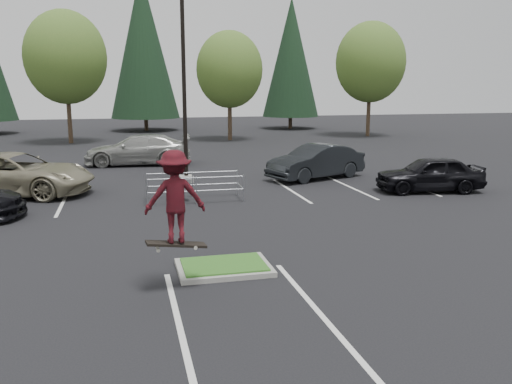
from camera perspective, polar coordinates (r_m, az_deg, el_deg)
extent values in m
plane|color=black|center=(13.08, -3.40, -8.20)|extent=(120.00, 120.00, 0.00)
cube|color=gray|center=(13.06, -3.40, -7.95)|extent=(2.20, 1.60, 0.12)
cube|color=#1F591C|center=(13.03, -3.40, -7.64)|extent=(1.95, 1.35, 0.05)
cube|color=white|center=(21.70, -19.62, -0.94)|extent=(0.12, 5.20, 0.01)
cube|color=white|center=(22.59, 3.70, 0.17)|extent=(0.12, 5.20, 0.01)
cube|color=white|center=(23.53, 9.98, 0.47)|extent=(0.12, 5.20, 0.01)
cube|color=white|center=(24.73, 15.72, 0.74)|extent=(0.12, 5.20, 0.01)
cube|color=white|center=(10.15, -7.95, -14.24)|extent=(0.12, 6.00, 0.01)
cube|color=white|center=(10.72, 6.92, -12.78)|extent=(0.12, 6.00, 0.01)
cube|color=gray|center=(24.64, -7.33, 1.38)|extent=(0.60, 0.60, 0.30)
cylinder|color=black|center=(24.29, -7.63, 12.73)|extent=(0.18, 0.18, 10.00)
cylinder|color=#38281C|center=(42.88, -19.03, 7.22)|extent=(0.32, 0.32, 3.50)
ellipsoid|color=#326425|center=(42.84, -19.43, 13.23)|extent=(5.89, 5.89, 6.77)
sphere|color=#326425|center=(42.47, -18.57, 12.31)|extent=(3.68, 3.68, 3.68)
sphere|color=#326425|center=(43.27, -20.00, 12.44)|extent=(4.05, 4.05, 4.05)
cylinder|color=#38281C|center=(42.82, -2.77, 7.51)|extent=(0.32, 0.32, 3.04)
ellipsoid|color=#326425|center=(42.74, -2.82, 12.76)|extent=(5.12, 5.12, 5.89)
sphere|color=#326425|center=(42.55, -1.92, 11.91)|extent=(3.20, 3.20, 3.20)
sphere|color=#326425|center=(43.03, -3.59, 12.10)|extent=(3.52, 3.52, 3.52)
cylinder|color=#38281C|center=(47.06, 11.74, 7.86)|extent=(0.32, 0.32, 3.42)
ellipsoid|color=#326425|center=(47.02, 11.96, 13.23)|extent=(5.76, 5.76, 6.62)
sphere|color=#326425|center=(46.99, 12.76, 12.32)|extent=(3.60, 3.60, 3.60)
sphere|color=#326425|center=(47.16, 11.16, 12.60)|extent=(3.96, 3.96, 3.96)
cylinder|color=#38281C|center=(52.81, -11.48, 7.02)|extent=(0.36, 0.36, 1.20)
cone|color=black|center=(52.79, -11.80, 14.88)|extent=(6.38, 6.38, 13.30)
cylinder|color=#38281C|center=(54.24, 3.63, 7.33)|extent=(0.36, 0.36, 1.20)
cone|color=black|center=(54.17, 3.71, 13.94)|extent=(5.50, 5.50, 11.30)
cylinder|color=gray|center=(19.93, -11.39, -0.05)|extent=(0.05, 0.05, 1.02)
cylinder|color=gray|center=(21.16, -11.48, 0.60)|extent=(0.05, 0.05, 1.02)
cylinder|color=gray|center=(20.04, -6.31, 0.17)|extent=(0.05, 0.05, 1.02)
cylinder|color=gray|center=(21.26, -6.69, 0.80)|extent=(0.05, 0.05, 1.02)
cylinder|color=gray|center=(20.31, -1.32, 0.38)|extent=(0.05, 0.05, 1.02)
cylinder|color=gray|center=(21.51, -1.97, 1.00)|extent=(0.05, 0.05, 1.02)
cylinder|color=gray|center=(20.05, -6.31, 0.11)|extent=(3.56, 0.12, 0.04)
cylinder|color=gray|center=(19.96, -6.34, 1.49)|extent=(3.56, 0.12, 0.04)
cylinder|color=gray|center=(21.26, -6.68, 0.75)|extent=(3.56, 0.12, 0.04)
cylinder|color=gray|center=(21.18, -6.71, 2.05)|extent=(3.56, 0.12, 0.04)
cube|color=gray|center=(20.58, -7.99, 0.79)|extent=(0.76, 0.48, 0.43)
cube|color=black|center=(11.66, -8.39, -5.44)|extent=(1.30, 0.48, 0.23)
cylinder|color=beige|center=(11.53, -10.26, -6.07)|extent=(0.08, 0.05, 0.08)
cylinder|color=beige|center=(11.78, -10.34, -5.70)|extent=(0.08, 0.05, 0.08)
cylinder|color=beige|center=(11.60, -6.38, -5.85)|extent=(0.08, 0.05, 0.08)
cylinder|color=beige|center=(11.85, -6.55, -5.49)|extent=(0.08, 0.05, 0.08)
imported|color=maroon|center=(11.41, -8.54, -0.48)|extent=(1.27, 0.74, 1.96)
imported|color=gray|center=(23.58, -24.17, 1.75)|extent=(6.66, 4.54, 1.69)
imported|color=black|center=(25.43, 6.34, 3.18)|extent=(5.10, 3.35, 1.59)
imported|color=black|center=(23.35, 17.88, 1.84)|extent=(4.54, 2.39, 1.47)
imported|color=#9C9D98|center=(30.35, -12.27, 4.38)|extent=(5.93, 2.94, 1.66)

